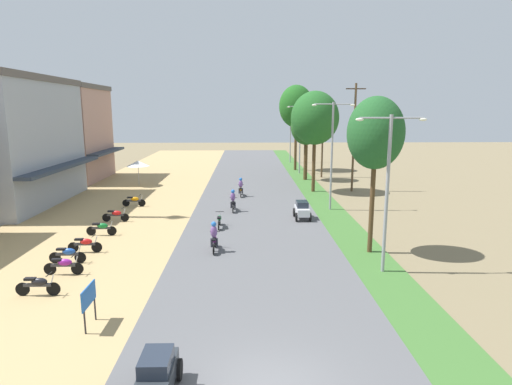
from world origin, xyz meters
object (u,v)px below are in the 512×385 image
(median_tree_fourth, at_px, (296,107))
(parked_motorbike_seventh, at_px, (134,200))
(streetlamp_farthest, at_px, (290,133))
(motorbike_ahead_third, at_px, (233,201))
(parked_motorbike_sixth, at_px, (116,215))
(streetlamp_far, at_px, (300,135))
(parked_motorbike_nearest, at_px, (38,284))
(parked_motorbike_third, at_px, (68,254))
(parked_motorbike_second, at_px, (64,264))
(parked_motorbike_fourth, at_px, (85,243))
(median_tree_third, at_px, (306,127))
(car_hatchback_charcoal, at_px, (157,373))
(motorbike_ahead_fourth, at_px, (241,188))
(parked_motorbike_fifth, at_px, (102,227))
(car_hatchback_white, at_px, (302,209))
(median_tree_nearest, at_px, (376,134))
(streetlamp_near, at_px, (388,183))
(utility_pole_near, at_px, (354,136))
(motorbike_ahead_second, at_px, (219,220))
(street_signboard, at_px, (89,298))
(vendor_umbrella, at_px, (138,163))
(median_tree_second, at_px, (315,118))
(streetlamp_mid, at_px, (332,149))
(utility_pole_far, at_px, (323,138))

(median_tree_fourth, bearing_deg, parked_motorbike_seventh, -126.13)
(streetlamp_farthest, xyz_separation_m, motorbike_ahead_third, (-7.35, -30.37, -3.38))
(parked_motorbike_sixth, xyz_separation_m, streetlamp_far, (15.19, 22.26, 4.10))
(parked_motorbike_seventh, relative_size, streetlamp_farthest, 0.25)
(parked_motorbike_nearest, bearing_deg, parked_motorbike_third, 95.05)
(parked_motorbike_second, relative_size, parked_motorbike_sixth, 1.00)
(parked_motorbike_fourth, xyz_separation_m, median_tree_third, (14.96, 23.83, 5.14))
(median_tree_fourth, relative_size, car_hatchback_charcoal, 5.21)
(parked_motorbike_nearest, bearing_deg, median_tree_third, 63.01)
(parked_motorbike_third, height_order, motorbike_ahead_fourth, motorbike_ahead_fourth)
(parked_motorbike_fifth, relative_size, car_hatchback_white, 0.90)
(parked_motorbike_second, bearing_deg, streetlamp_farthest, 70.96)
(median_tree_nearest, distance_m, median_tree_fourth, 31.82)
(streetlamp_near, bearing_deg, utility_pole_near, 80.18)
(motorbike_ahead_second, bearing_deg, parked_motorbike_sixth, 166.69)
(parked_motorbike_fourth, distance_m, parked_motorbike_seventh, 11.03)
(parked_motorbike_fifth, relative_size, street_signboard, 1.20)
(streetlamp_far, bearing_deg, parked_motorbike_second, -114.86)
(parked_motorbike_nearest, distance_m, vendor_umbrella, 25.91)
(median_tree_second, distance_m, motorbike_ahead_third, 12.16)
(streetlamp_near, relative_size, streetlamp_mid, 0.91)
(parked_motorbike_fourth, height_order, motorbike_ahead_third, motorbike_ahead_third)
(car_hatchback_charcoal, relative_size, motorbike_ahead_second, 1.11)
(car_hatchback_white, bearing_deg, median_tree_third, 81.43)
(median_tree_second, bearing_deg, median_tree_fourth, 90.06)
(median_tree_fourth, bearing_deg, car_hatchback_white, -95.43)
(car_hatchback_charcoal, bearing_deg, median_tree_second, 73.43)
(streetlamp_farthest, xyz_separation_m, car_hatchback_white, (-2.52, -32.76, -3.49))
(parked_motorbike_third, bearing_deg, car_hatchback_charcoal, -57.81)
(parked_motorbike_seventh, relative_size, vendor_umbrella, 0.71)
(car_hatchback_white, distance_m, motorbike_ahead_fourth, 9.08)
(vendor_umbrella, bearing_deg, motorbike_ahead_third, -49.15)
(parked_motorbike_fourth, xyz_separation_m, street_signboard, (3.08, -8.01, 0.55))
(motorbike_ahead_second, bearing_deg, parked_motorbike_second, -130.12)
(parked_motorbike_fifth, xyz_separation_m, parked_motorbike_seventh, (-0.06, 7.89, 0.00))
(street_signboard, bearing_deg, vendor_umbrella, 100.36)
(parked_motorbike_third, xyz_separation_m, median_tree_fourth, (15.00, 33.13, 7.34))
(parked_motorbike_sixth, bearing_deg, street_signboard, -76.91)
(median_tree_second, xyz_separation_m, streetlamp_mid, (0.16, -7.31, -2.10))
(parked_motorbike_seventh, distance_m, car_hatchback_white, 13.30)
(median_tree_second, relative_size, streetlamp_farthest, 1.27)
(utility_pole_near, relative_size, motorbike_ahead_second, 5.48)
(parked_motorbike_sixth, height_order, car_hatchback_charcoal, car_hatchback_charcoal)
(streetlamp_far, bearing_deg, streetlamp_farthest, 90.00)
(streetlamp_mid, distance_m, motorbike_ahead_second, 10.35)
(median_tree_third, bearing_deg, vendor_umbrella, -168.51)
(utility_pole_near, height_order, motorbike_ahead_fourth, utility_pole_near)
(median_tree_third, bearing_deg, utility_pole_far, 42.86)
(vendor_umbrella, height_order, motorbike_ahead_third, vendor_umbrella)
(streetlamp_near, distance_m, utility_pole_near, 20.71)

